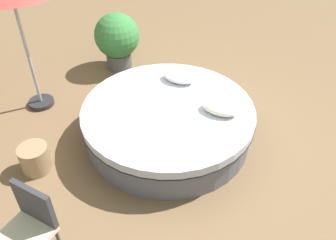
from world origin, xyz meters
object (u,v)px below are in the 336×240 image
at_px(side_table, 35,158).
at_px(round_bed, 168,123).
at_px(patio_chair, 30,222).
at_px(throw_pillow_0, 220,107).
at_px(planter, 117,38).
at_px(throw_pillow_1, 179,76).

bearing_deg(side_table, round_bed, -133.56).
bearing_deg(side_table, patio_chair, 134.10).
bearing_deg(throw_pillow_0, round_bed, 19.52).
bearing_deg(throw_pillow_0, patio_chair, 66.62).
xyz_separation_m(patio_chair, planter, (1.43, -3.93, 0.09)).
relative_size(round_bed, throw_pillow_1, 4.82).
bearing_deg(patio_chair, round_bed, -97.99).
xyz_separation_m(throw_pillow_1, planter, (1.70, -0.75, -0.02)).
bearing_deg(throw_pillow_1, throw_pillow_0, 151.15).
bearing_deg(patio_chair, throw_pillow_0, -111.19).
height_order(round_bed, side_table, round_bed).
bearing_deg(side_table, throw_pillow_1, -118.74).
xyz_separation_m(patio_chair, side_table, (0.95, -0.98, -0.36)).
relative_size(patio_chair, side_table, 2.33).
distance_m(throw_pillow_1, side_table, 2.56).
xyz_separation_m(throw_pillow_0, patio_chair, (1.16, 2.69, -0.11)).
xyz_separation_m(round_bed, throw_pillow_0, (-0.73, -0.26, 0.37)).
bearing_deg(round_bed, planter, -38.72).
bearing_deg(throw_pillow_0, throw_pillow_1, -28.85).
height_order(patio_chair, side_table, patio_chair).
relative_size(round_bed, side_table, 6.24).
bearing_deg(round_bed, throw_pillow_0, -160.48).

